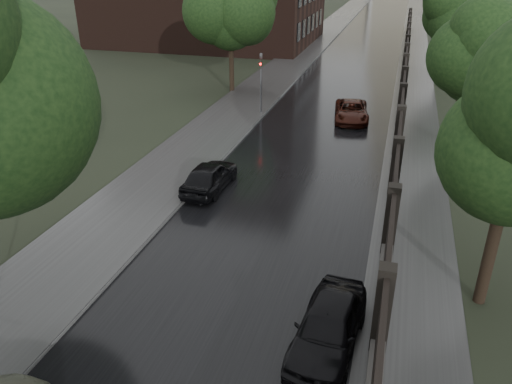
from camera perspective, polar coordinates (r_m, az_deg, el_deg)
name	(u,v)px	position (r m, az deg, el deg)	size (l,w,h in m)	color
fence_right	(403,84)	(38.95, 16.48, 11.76)	(0.45, 75.72, 2.70)	#383533
tree_left_far	(231,21)	(38.25, -2.93, 18.96)	(4.25, 4.25, 7.39)	black
tree_right_b	(468,56)	(28.52, 23.02, 14.06)	(4.08, 4.08, 7.01)	black
tree_right_c	(448,16)	(46.29, 21.08, 18.23)	(4.08, 4.08, 7.01)	black
traffic_light	(261,79)	(32.94, 0.57, 12.84)	(0.16, 0.32, 4.00)	#59595E
hatchback_left	(210,176)	(22.59, -5.34, 1.84)	(1.57, 3.90, 1.33)	black
car_right_near	(328,326)	(14.08, 8.25, -14.92)	(1.63, 4.04, 1.38)	black
car_right_far	(351,111)	(32.73, 10.86, 9.06)	(2.03, 4.41, 1.23)	black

